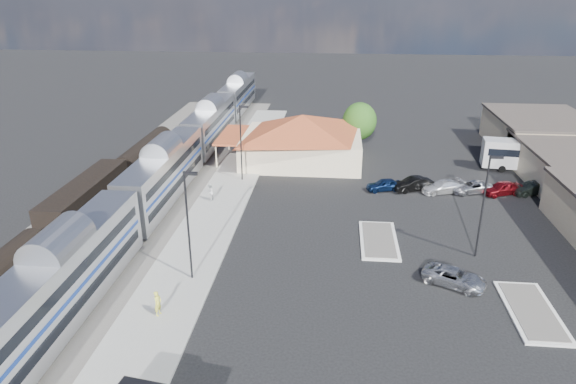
{
  "coord_description": "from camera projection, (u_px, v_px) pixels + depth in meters",
  "views": [
    {
      "loc": [
        -0.21,
        -39.84,
        21.4
      ],
      "look_at": [
        -4.62,
        6.07,
        2.8
      ],
      "focal_mm": 32.0,
      "sensor_mm": 36.0,
      "label": 1
    }
  ],
  "objects": [
    {
      "name": "railbed",
      "position": [
        135.0,
        204.0,
        53.99
      ],
      "size": [
        16.0,
        100.0,
        0.12
      ],
      "primitive_type": "cube",
      "color": "#4C4944",
      "rests_on": "ground"
    },
    {
      "name": "parked_car_d",
      "position": [
        471.0,
        187.0,
        56.82
      ],
      "size": [
        5.18,
        3.5,
        1.32
      ],
      "primitive_type": "imported",
      "rotation": [
        0.0,
        0.0,
        -1.27
      ],
      "color": "gray",
      "rests_on": "ground"
    },
    {
      "name": "passenger_train",
      "position": [
        164.0,
        176.0,
        53.84
      ],
      "size": [
        3.0,
        104.0,
        5.55
      ],
      "color": "silver",
      "rests_on": "ground"
    },
    {
      "name": "freight_cars",
      "position": [
        87.0,
        202.0,
        49.67
      ],
      "size": [
        2.8,
        46.0,
        4.0
      ],
      "color": "black",
      "rests_on": "ground"
    },
    {
      "name": "parked_car_b",
      "position": [
        413.0,
        184.0,
        57.34
      ],
      "size": [
        4.87,
        3.23,
        1.52
      ],
      "primitive_type": "imported",
      "rotation": [
        0.0,
        0.0,
        -1.18
      ],
      "color": "black",
      "rests_on": "ground"
    },
    {
      "name": "parked_car_f",
      "position": [
        531.0,
        189.0,
        56.23
      ],
      "size": [
        4.5,
        3.0,
        1.4
      ],
      "primitive_type": "imported",
      "rotation": [
        0.0,
        0.0,
        -1.18
      ],
      "color": "black",
      "rests_on": "ground"
    },
    {
      "name": "person_b",
      "position": [
        210.0,
        192.0,
        54.12
      ],
      "size": [
        0.77,
        0.96,
        1.88
      ],
      "primitive_type": "imported",
      "rotation": [
        0.0,
        0.0,
        -1.64
      ],
      "color": "silver",
      "rests_on": "platform"
    },
    {
      "name": "lamp_plat_s",
      "position": [
        189.0,
        218.0,
        38.19
      ],
      "size": [
        1.08,
        0.25,
        9.0
      ],
      "color": "black",
      "rests_on": "ground"
    },
    {
      "name": "platform",
      "position": [
        215.0,
        215.0,
        51.33
      ],
      "size": [
        5.5,
        92.0,
        0.18
      ],
      "primitive_type": "cube",
      "color": "gray",
      "rests_on": "ground"
    },
    {
      "name": "parked_car_e",
      "position": [
        502.0,
        188.0,
        56.22
      ],
      "size": [
        4.76,
        3.25,
        1.5
      ],
      "primitive_type": "imported",
      "rotation": [
        0.0,
        0.0,
        -1.2
      ],
      "color": "maroon",
      "rests_on": "ground"
    },
    {
      "name": "lamp_lot",
      "position": [
        485.0,
        198.0,
        41.7
      ],
      "size": [
        1.08,
        0.25,
        9.0
      ],
      "color": "black",
      "rests_on": "ground"
    },
    {
      "name": "parked_car_a",
      "position": [
        384.0,
        185.0,
        57.38
      ],
      "size": [
        4.3,
        2.67,
        1.37
      ],
      "primitive_type": "imported",
      "rotation": [
        0.0,
        0.0,
        -1.29
      ],
      "color": "#0D1F45",
      "rests_on": "ground"
    },
    {
      "name": "coach_bus",
      "position": [
        533.0,
        154.0,
        62.78
      ],
      "size": [
        12.08,
        3.92,
        3.81
      ],
      "rotation": [
        0.0,
        0.0,
        1.46
      ],
      "color": "silver",
      "rests_on": "ground"
    },
    {
      "name": "tree_depot",
      "position": [
        359.0,
        121.0,
        70.69
      ],
      "size": [
        4.71,
        4.71,
        6.63
      ],
      "color": "#382314",
      "rests_on": "ground"
    },
    {
      "name": "traffic_island_south",
      "position": [
        379.0,
        240.0,
        46.22
      ],
      "size": [
        3.3,
        7.5,
        0.21
      ],
      "color": "silver",
      "rests_on": "ground"
    },
    {
      "name": "ground",
      "position": [
        334.0,
        249.0,
        44.76
      ],
      "size": [
        280.0,
        280.0,
        0.0
      ],
      "primitive_type": "plane",
      "color": "black",
      "rests_on": "ground"
    },
    {
      "name": "lamp_plat_n",
      "position": [
        242.0,
        137.0,
        58.5
      ],
      "size": [
        1.08,
        0.25,
        9.0
      ],
      "color": "black",
      "rests_on": "ground"
    },
    {
      "name": "person_a",
      "position": [
        158.0,
        303.0,
        35.26
      ],
      "size": [
        0.58,
        0.76,
        1.86
      ],
      "primitive_type": "imported",
      "rotation": [
        0.0,
        0.0,
        1.35
      ],
      "color": "#DCD945",
      "rests_on": "platform"
    },
    {
      "name": "traffic_island_north",
      "position": [
        532.0,
        311.0,
        36.1
      ],
      "size": [
        3.3,
        7.5,
        0.21
      ],
      "color": "silver",
      "rests_on": "ground"
    },
    {
      "name": "station_depot",
      "position": [
        302.0,
        138.0,
        66.15
      ],
      "size": [
        18.35,
        12.24,
        6.2
      ],
      "color": "beige",
      "rests_on": "ground"
    },
    {
      "name": "suv",
      "position": [
        455.0,
        277.0,
        39.23
      ],
      "size": [
        5.29,
        4.23,
        1.34
      ],
      "primitive_type": "imported",
      "rotation": [
        0.0,
        0.0,
        1.08
      ],
      "color": "#A8ABB1",
      "rests_on": "ground"
    },
    {
      "name": "parked_car_c",
      "position": [
        443.0,
        187.0,
        56.81
      ],
      "size": [
        5.17,
        3.43,
        1.39
      ],
      "primitive_type": "imported",
      "rotation": [
        0.0,
        0.0,
        -1.23
      ],
      "color": "silver",
      "rests_on": "ground"
    }
  ]
}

